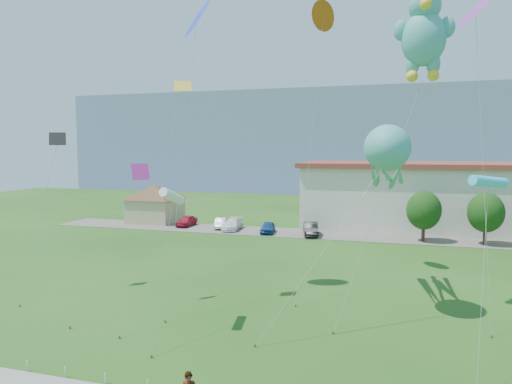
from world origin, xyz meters
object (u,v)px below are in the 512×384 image
at_px(parked_car_blue, 268,227).
at_px(octopus_kite, 387,159).
at_px(pavilion, 155,200).
at_px(parked_car_silver, 221,223).
at_px(teddy_bear_kite, 424,32).
at_px(parked_car_white, 232,224).
at_px(parked_car_red, 186,221).
at_px(parked_car_black, 311,229).

bearing_deg(parked_car_blue, octopus_kite, -66.62).
relative_size(pavilion, parked_car_silver, 2.41).
height_order(pavilion, octopus_kite, octopus_kite).
bearing_deg(teddy_bear_kite, parked_car_silver, 133.06).
xyz_separation_m(parked_car_white, octopus_kite, (18.08, -22.89, 8.52)).
distance_m(parked_car_red, parked_car_blue, 11.38).
bearing_deg(octopus_kite, parked_car_white, 128.31).
bearing_deg(teddy_bear_kite, parked_car_black, 115.18).
bearing_deg(parked_car_red, parked_car_silver, -1.42).
distance_m(parked_car_silver, parked_car_white, 1.88).
xyz_separation_m(parked_car_red, parked_car_blue, (11.25, -1.77, -0.03)).
relative_size(parked_car_blue, octopus_kite, 0.28).
height_order(parked_car_white, parked_car_black, parked_car_black).
distance_m(parked_car_white, parked_car_black, 9.86).
height_order(parked_car_white, octopus_kite, octopus_kite).
xyz_separation_m(pavilion, parked_car_red, (5.55, -2.17, -2.29)).
bearing_deg(parked_car_red, parked_car_blue, -8.09).
bearing_deg(parked_car_black, teddy_bear_kite, -77.38).
height_order(pavilion, parked_car_white, pavilion).
bearing_deg(parked_car_black, parked_car_red, 161.06).
xyz_separation_m(pavilion, parked_car_white, (12.07, -3.00, -2.30)).
distance_m(pavilion, parked_car_red, 6.38).
bearing_deg(octopus_kite, teddy_bear_kite, 7.48).
bearing_deg(parked_car_blue, teddy_bear_kite, -62.82).
height_order(parked_car_white, parked_car_blue, parked_car_white).
bearing_deg(octopus_kite, parked_car_black, 110.69).
xyz_separation_m(parked_car_white, teddy_bear_kite, (19.99, -22.64, 16.10)).
xyz_separation_m(parked_car_white, parked_car_blue, (4.72, -0.94, -0.02)).
xyz_separation_m(parked_car_white, parked_car_black, (9.81, -1.00, 0.07)).
height_order(parked_car_blue, parked_car_black, parked_car_black).
height_order(parked_car_blue, teddy_bear_kite, teddy_bear_kite).
relative_size(parked_car_blue, parked_car_black, 0.85).
relative_size(parked_car_red, parked_car_blue, 1.05).
relative_size(parked_car_silver, teddy_bear_kite, 0.20).
height_order(parked_car_red, octopus_kite, octopus_kite).
xyz_separation_m(pavilion, teddy_bear_kite, (32.06, -25.64, 13.80)).
height_order(parked_car_red, teddy_bear_kite, teddy_bear_kite).
height_order(parked_car_silver, parked_car_black, parked_car_black).
bearing_deg(pavilion, parked_car_blue, -13.20).
xyz_separation_m(parked_car_red, teddy_bear_kite, (26.51, -23.47, 16.09)).
xyz_separation_m(parked_car_silver, parked_car_white, (1.76, -0.64, 0.04)).
bearing_deg(parked_car_red, parked_car_white, -6.41).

